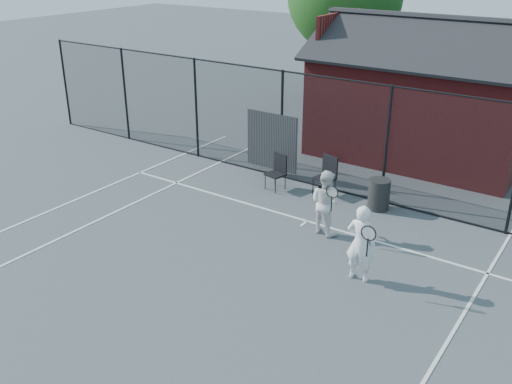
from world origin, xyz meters
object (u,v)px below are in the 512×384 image
Objects in this scene: player_back at (325,202)px; chair_left at (275,173)px; waste_bin at (379,194)px; player_front at (361,243)px; chair_right at (325,177)px; clubhouse at (423,104)px.

player_back is 1.60× the size of chair_left.
player_back is 1.96m from waste_bin.
waste_bin is at bearing 74.77° from player_back.
chair_left is at bearing 143.05° from player_front.
chair_left reaches higher than waste_bin.
chair_left is at bearing -148.94° from chair_right.
player_front is at bearing -78.39° from clubhouse.
clubhouse is 4.35× the size of player_back.
waste_bin is at bearing 106.98° from player_front.
clubhouse is 5.40m from chair_left.
clubhouse is 6.47× the size of chair_right.
chair_left is at bearing -171.43° from waste_bin.
chair_left is (-2.24, 1.44, -0.28)m from player_back.
player_front is 1.05× the size of player_back.
waste_bin is (0.51, 1.86, -0.36)m from player_back.
player_front is 4.68m from chair_left.
chair_left is at bearing 147.26° from player_back.
clubhouse is at bearing 77.29° from chair_left.
clubhouse reaches higher than player_front.
chair_left is (-3.73, 2.81, -0.32)m from player_front.
clubhouse is 8.46× the size of waste_bin.
player_back reaches higher than chair_left.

